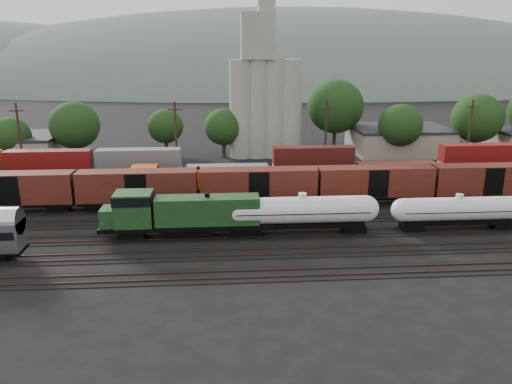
{
  "coord_description": "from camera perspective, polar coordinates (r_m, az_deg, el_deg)",
  "views": [
    {
      "loc": [
        -4.85,
        -56.87,
        20.36
      ],
      "look_at": [
        -0.7,
        2.0,
        3.0
      ],
      "focal_mm": 35.0,
      "sensor_mm": 36.0,
      "label": 1
    }
  ],
  "objects": [
    {
      "name": "green_locomotive",
      "position": [
        54.98,
        -8.99,
        -2.42
      ],
      "size": [
        18.8,
        3.32,
        4.98
      ],
      "color": "black",
      "rests_on": "ground"
    },
    {
      "name": "boxcar_string",
      "position": [
        69.98,
        19.49,
        1.17
      ],
      "size": [
        184.4,
        2.9,
        4.2
      ],
      "color": "black",
      "rests_on": "ground"
    },
    {
      "name": "orange_locomotive",
      "position": [
        69.5,
        -9.03,
        1.28
      ],
      "size": [
        17.38,
        2.9,
        4.34
      ],
      "color": "black",
      "rests_on": "ground"
    },
    {
      "name": "distant_hills",
      "position": [
        320.8,
        1.16,
        9.06
      ],
      "size": [
        860.0,
        286.0,
        130.0
      ],
      "color": "#59665B",
      "rests_on": "ground"
    },
    {
      "name": "tank_car_b",
      "position": [
        61.01,
        22.08,
        -1.95
      ],
      "size": [
        15.47,
        2.77,
        4.05
      ],
      "color": "silver",
      "rests_on": "ground"
    },
    {
      "name": "tracks",
      "position": [
        60.59,
        0.8,
        -3.2
      ],
      "size": [
        180.0,
        33.2,
        0.2
      ],
      "color": "black",
      "rests_on": "ground"
    },
    {
      "name": "container_wall",
      "position": [
        75.79,
        8.59,
        2.8
      ],
      "size": [
        184.37,
        2.6,
        5.8
      ],
      "color": "black",
      "rests_on": "ground"
    },
    {
      "name": "tree_band",
      "position": [
        94.72,
        1.08,
        8.77
      ],
      "size": [
        165.97,
        20.04,
        14.1
      ],
      "color": "black",
      "rests_on": "ground"
    },
    {
      "name": "grain_silo",
      "position": [
        93.67,
        0.99,
        10.81
      ],
      "size": [
        13.4,
        5.0,
        29.0
      ],
      "color": "gray",
      "rests_on": "ground"
    },
    {
      "name": "ground",
      "position": [
        60.6,
        0.8,
        -3.24
      ],
      "size": [
        600.0,
        600.0,
        0.0
      ],
      "primitive_type": "plane",
      "color": "black"
    },
    {
      "name": "tank_car_a",
      "position": [
        55.5,
        5.28,
        -2.25
      ],
      "size": [
        17.28,
        3.09,
        4.53
      ],
      "color": "silver",
      "rests_on": "ground"
    },
    {
      "name": "industrial_sheds",
      "position": [
        94.53,
        3.03,
        5.51
      ],
      "size": [
        119.38,
        17.26,
        5.1
      ],
      "color": "#9E937F",
      "rests_on": "ground"
    },
    {
      "name": "utility_poles",
      "position": [
        80.28,
        -0.51,
        6.24
      ],
      "size": [
        122.2,
        0.36,
        12.0
      ],
      "color": "black",
      "rests_on": "ground"
    }
  ]
}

